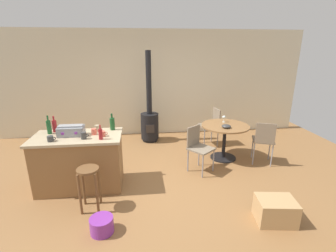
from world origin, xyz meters
The scene contains 23 objects.
ground_plane centered at (0.00, 0.00, 0.00)m, with size 8.80×8.80×0.00m, color olive.
back_wall centered at (0.00, 2.65, 1.35)m, with size 8.00×0.10×2.70m, color beige.
kitchen_island centered at (-1.35, 0.01, 0.45)m, with size 1.39×0.74×0.90m.
wooden_stool centered at (-1.08, -0.63, 0.46)m, with size 0.31×0.31×0.64m.
dining_table centered at (1.39, 0.80, 0.56)m, with size 0.97×0.97×0.73m.
folding_chair_near centered at (0.72, 0.34, 0.50)m, with size 0.56×0.56×0.86m.
folding_chair_far centered at (2.07, 0.47, 0.53)m, with size 0.52×0.52×0.88m.
folding_chair_left centered at (1.34, 1.60, 0.53)m, with size 0.45×0.45×0.88m.
wood_stove centered at (-0.11, 2.03, 0.53)m, with size 0.44×0.45×2.20m.
toolbox centered at (-1.43, 0.05, 0.98)m, with size 0.40×0.23×0.17m.
bottle_0 centered at (-1.81, 0.17, 1.02)m, with size 0.07×0.07×0.31m.
bottle_1 centered at (-0.94, -0.19, 0.99)m, with size 0.06×0.06×0.23m.
bottle_2 centered at (-1.75, 0.26, 1.01)m, with size 0.07×0.07×0.27m.
bottle_3 centered at (-0.81, 0.27, 1.01)m, with size 0.08×0.08×0.28m.
cup_0 centered at (-1.08, 0.05, 0.95)m, with size 0.12×0.08×0.10m.
cup_1 centered at (-0.93, -0.06, 0.95)m, with size 0.12×0.09×0.09m.
cup_2 centered at (-1.06, 0.23, 0.95)m, with size 0.11×0.08×0.10m.
cup_3 centered at (-1.68, -0.19, 0.94)m, with size 0.13×0.09×0.08m.
cup_4 centered at (-1.20, -0.14, 0.96)m, with size 0.12×0.08×0.11m.
wine_glass centered at (1.42, 1.02, 0.84)m, with size 0.07×0.07×0.14m.
serving_bowl centered at (1.34, 0.62, 0.77)m, with size 0.18×0.18×0.07m, color #383838.
cardboard_box centered at (1.41, -1.20, 0.16)m, with size 0.49×0.37×0.33m, color tan.
plastic_bucket centered at (-0.86, -1.15, 0.10)m, with size 0.30×0.30×0.21m, color purple.
Camera 1 is at (-0.33, -3.77, 2.22)m, focal length 26.01 mm.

